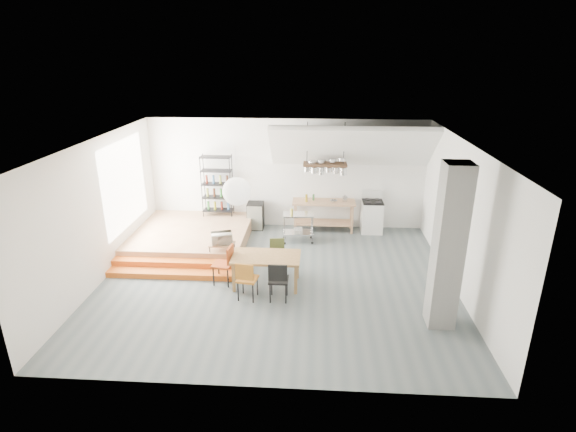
# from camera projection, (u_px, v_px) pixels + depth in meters

# --- Properties ---
(floor) EXTENTS (8.00, 8.00, 0.00)m
(floor) POSITION_uv_depth(u_px,v_px,m) (277.00, 280.00, 10.36)
(floor) COLOR #545F61
(floor) RESTS_ON ground
(wall_back) EXTENTS (8.00, 0.04, 3.20)m
(wall_back) POSITION_uv_depth(u_px,v_px,m) (287.00, 174.00, 13.08)
(wall_back) COLOR silver
(wall_back) RESTS_ON ground
(wall_left) EXTENTS (0.04, 7.00, 3.20)m
(wall_left) POSITION_uv_depth(u_px,v_px,m) (98.00, 212.00, 10.04)
(wall_left) COLOR silver
(wall_left) RESTS_ON ground
(wall_right) EXTENTS (0.04, 7.00, 3.20)m
(wall_right) POSITION_uv_depth(u_px,v_px,m) (463.00, 220.00, 9.57)
(wall_right) COLOR silver
(wall_right) RESTS_ON ground
(ceiling) EXTENTS (8.00, 7.00, 0.02)m
(ceiling) POSITION_uv_depth(u_px,v_px,m) (275.00, 143.00, 9.25)
(ceiling) COLOR white
(ceiling) RESTS_ON wall_back
(slope_ceiling) EXTENTS (4.40, 1.44, 1.32)m
(slope_ceiling) POSITION_uv_depth(u_px,v_px,m) (352.00, 147.00, 12.08)
(slope_ceiling) COLOR white
(slope_ceiling) RESTS_ON wall_back
(window_pane) EXTENTS (0.02, 2.50, 2.20)m
(window_pane) POSITION_uv_depth(u_px,v_px,m) (125.00, 184.00, 11.38)
(window_pane) COLOR white
(window_pane) RESTS_ON wall_left
(platform) EXTENTS (3.00, 3.00, 0.40)m
(platform) POSITION_uv_depth(u_px,v_px,m) (192.00, 236.00, 12.31)
(platform) COLOR #A37351
(platform) RESTS_ON ground
(step_lower) EXTENTS (3.00, 0.35, 0.13)m
(step_lower) POSITION_uv_depth(u_px,v_px,m) (171.00, 274.00, 10.53)
(step_lower) COLOR #CE5A18
(step_lower) RESTS_ON ground
(step_upper) EXTENTS (3.00, 0.35, 0.27)m
(step_upper) POSITION_uv_depth(u_px,v_px,m) (175.00, 264.00, 10.84)
(step_upper) COLOR #CE5A18
(step_upper) RESTS_ON ground
(concrete_column) EXTENTS (0.50, 0.50, 3.20)m
(concrete_column) POSITION_uv_depth(u_px,v_px,m) (448.00, 248.00, 8.21)
(concrete_column) COLOR gray
(concrete_column) RESTS_ON ground
(kitchen_counter) EXTENTS (1.80, 0.60, 0.91)m
(kitchen_counter) POSITION_uv_depth(u_px,v_px,m) (324.00, 210.00, 13.03)
(kitchen_counter) COLOR #A37351
(kitchen_counter) RESTS_ON ground
(stove) EXTENTS (0.60, 0.60, 1.18)m
(stove) POSITION_uv_depth(u_px,v_px,m) (372.00, 216.00, 13.00)
(stove) COLOR white
(stove) RESTS_ON ground
(pot_rack) EXTENTS (1.20, 0.50, 1.43)m
(pot_rack) POSITION_uv_depth(u_px,v_px,m) (326.00, 167.00, 12.34)
(pot_rack) COLOR #3A2617
(pot_rack) RESTS_ON ceiling
(wire_shelving) EXTENTS (0.88, 0.38, 1.80)m
(wire_shelving) POSITION_uv_depth(u_px,v_px,m) (217.00, 185.00, 13.01)
(wire_shelving) COLOR black
(wire_shelving) RESTS_ON platform
(microwave_shelf) EXTENTS (0.60, 0.40, 0.16)m
(microwave_shelf) POSITION_uv_depth(u_px,v_px,m) (222.00, 244.00, 10.96)
(microwave_shelf) COLOR #A37351
(microwave_shelf) RESTS_ON platform
(paper_lantern) EXTENTS (0.60, 0.60, 0.60)m
(paper_lantern) POSITION_uv_depth(u_px,v_px,m) (237.00, 191.00, 9.46)
(paper_lantern) COLOR white
(paper_lantern) RESTS_ON ceiling
(dining_table) EXTENTS (1.52, 0.86, 0.72)m
(dining_table) POSITION_uv_depth(u_px,v_px,m) (266.00, 259.00, 9.97)
(dining_table) COLOR brown
(dining_table) RESTS_ON ground
(chair_mustard) EXTENTS (0.47, 0.47, 0.89)m
(chair_mustard) POSITION_uv_depth(u_px,v_px,m) (246.00, 277.00, 9.38)
(chair_mustard) COLOR #B96E1F
(chair_mustard) RESTS_ON ground
(chair_black) EXTENTS (0.41, 0.41, 0.90)m
(chair_black) POSITION_uv_depth(u_px,v_px,m) (278.00, 278.00, 9.34)
(chair_black) COLOR black
(chair_black) RESTS_ON ground
(chair_olive) EXTENTS (0.41, 0.41, 0.81)m
(chair_olive) POSITION_uv_depth(u_px,v_px,m) (277.00, 253.00, 10.64)
(chair_olive) COLOR #4C5729
(chair_olive) RESTS_ON ground
(chair_red) EXTENTS (0.48, 0.48, 0.92)m
(chair_red) POSITION_uv_depth(u_px,v_px,m) (226.00, 261.00, 10.05)
(chair_red) COLOR #B14519
(chair_red) RESTS_ON ground
(rolling_cart) EXTENTS (0.86, 0.53, 0.81)m
(rolling_cart) POSITION_uv_depth(u_px,v_px,m) (298.00, 224.00, 12.30)
(rolling_cart) COLOR silver
(rolling_cart) RESTS_ON ground
(mini_fridge) EXTENTS (0.47, 0.47, 0.79)m
(mini_fridge) POSITION_uv_depth(u_px,v_px,m) (256.00, 216.00, 13.27)
(mini_fridge) COLOR black
(mini_fridge) RESTS_ON ground
(microwave) EXTENTS (0.57, 0.47, 0.27)m
(microwave) POSITION_uv_depth(u_px,v_px,m) (222.00, 238.00, 10.90)
(microwave) COLOR beige
(microwave) RESTS_ON microwave_shelf
(bowl) EXTENTS (0.25, 0.25, 0.05)m
(bowl) POSITION_uv_depth(u_px,v_px,m) (334.00, 201.00, 12.86)
(bowl) COLOR silver
(bowl) RESTS_ON kitchen_counter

